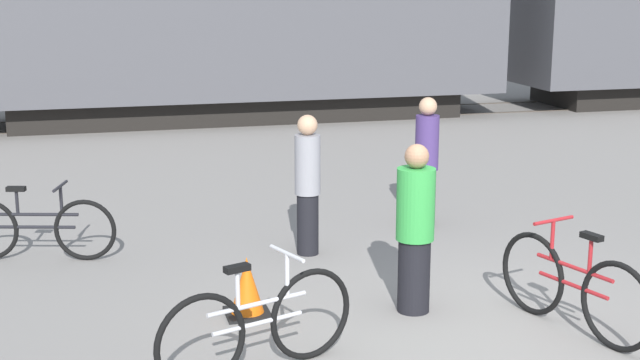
{
  "coord_description": "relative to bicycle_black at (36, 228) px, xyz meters",
  "views": [
    {
      "loc": [
        -3.14,
        -6.59,
        3.02
      ],
      "look_at": [
        -1.02,
        1.48,
        1.1
      ],
      "focal_mm": 50.0,
      "sensor_mm": 36.0,
      "label": 1
    }
  ],
  "objects": [
    {
      "name": "bicycle_black",
      "position": [
        0.0,
        0.0,
        0.0
      ],
      "size": [
        1.69,
        0.56,
        0.84
      ],
      "color": "black",
      "rests_on": "ground_plane"
    },
    {
      "name": "bicycle_maroon",
      "position": [
        4.58,
        -3.24,
        0.04
      ],
      "size": [
        0.57,
        1.67,
        0.95
      ],
      "color": "black",
      "rests_on": "ground_plane"
    },
    {
      "name": "person_in_green",
      "position": [
        3.42,
        -2.46,
        0.42
      ],
      "size": [
        0.35,
        0.35,
        1.57
      ],
      "rotation": [
        0.0,
        0.0,
        0.4
      ],
      "color": "black",
      "rests_on": "ground_plane"
    },
    {
      "name": "ground_plane",
      "position": [
        3.76,
        -3.13,
        -0.36
      ],
      "size": [
        80.0,
        80.0,
        0.0
      ],
      "primitive_type": "plane",
      "color": "gray"
    },
    {
      "name": "rail_near",
      "position": [
        3.76,
        8.48,
        -0.35
      ],
      "size": [
        47.6,
        0.07,
        0.01
      ],
      "primitive_type": "cube",
      "color": "#4C4238",
      "rests_on": "ground_plane"
    },
    {
      "name": "person_in_grey",
      "position": [
        2.89,
        -0.53,
        0.44
      ],
      "size": [
        0.28,
        0.28,
        1.56
      ],
      "rotation": [
        0.0,
        0.0,
        4.14
      ],
      "color": "black",
      "rests_on": "ground_plane"
    },
    {
      "name": "rail_far",
      "position": [
        3.76,
        9.92,
        -0.35
      ],
      "size": [
        47.6,
        0.07,
        0.01
      ],
      "primitive_type": "cube",
      "color": "#4C4238",
      "rests_on": "ground_plane"
    },
    {
      "name": "traffic_cone",
      "position": [
        1.92,
        -2.17,
        -0.11
      ],
      "size": [
        0.4,
        0.4,
        0.55
      ],
      "color": "black",
      "rests_on": "ground_plane"
    },
    {
      "name": "bicycle_silver",
      "position": [
        1.79,
        -3.4,
        0.04
      ],
      "size": [
        1.65,
        0.65,
        0.94
      ],
      "color": "black",
      "rests_on": "ground_plane"
    },
    {
      "name": "person_in_purple",
      "position": [
        4.58,
        0.24,
        0.45
      ],
      "size": [
        0.29,
        0.29,
        1.59
      ],
      "rotation": [
        0.0,
        0.0,
        5.68
      ],
      "color": "black",
      "rests_on": "ground_plane"
    }
  ]
}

